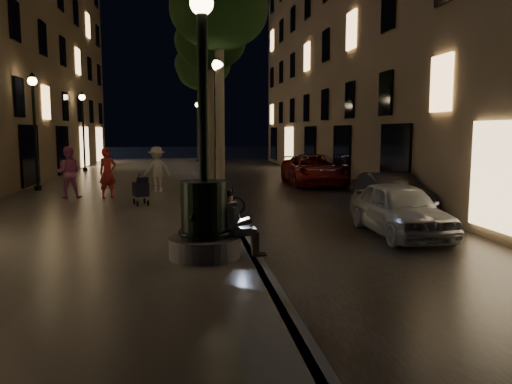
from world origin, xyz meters
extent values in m
plane|color=black|center=(0.00, 15.00, 0.00)|extent=(120.00, 120.00, 0.00)
cube|color=black|center=(3.00, 15.00, 0.01)|extent=(6.00, 45.00, 0.02)
cube|color=#656059|center=(-4.00, 15.00, 0.10)|extent=(8.00, 45.00, 0.20)
cube|color=#59595B|center=(0.00, 15.00, 0.10)|extent=(0.25, 45.00, 0.20)
cube|color=brown|center=(10.00, 18.00, 7.50)|extent=(8.00, 36.00, 15.00)
cylinder|color=#59595B|center=(-1.00, 2.00, 0.40)|extent=(1.40, 1.40, 0.40)
cylinder|color=black|center=(-1.00, 2.00, 1.15)|extent=(0.90, 0.90, 1.10)
torus|color=black|center=(-1.00, 2.00, 0.70)|extent=(1.04, 1.04, 0.10)
torus|color=black|center=(-1.00, 2.00, 1.55)|extent=(0.89, 0.89, 0.09)
cylinder|color=black|center=(-1.00, 2.00, 3.30)|extent=(0.20, 0.20, 3.20)
sphere|color=#FFD88C|center=(-1.00, 2.00, 5.00)|extent=(0.44, 0.44, 0.44)
cube|color=gray|center=(-0.45, 2.00, 0.69)|extent=(0.35, 0.23, 0.17)
cube|color=silver|center=(-0.51, 2.00, 1.02)|extent=(0.43, 0.25, 0.55)
sphere|color=tan|center=(-0.54, 2.00, 1.37)|extent=(0.20, 0.20, 0.20)
sphere|color=black|center=(-0.55, 2.00, 1.41)|extent=(0.20, 0.20, 0.20)
cube|color=gray|center=(-0.22, 1.91, 0.69)|extent=(0.44, 0.13, 0.14)
cube|color=gray|center=(-0.22, 2.09, 0.69)|extent=(0.44, 0.13, 0.14)
cube|color=gray|center=(-0.01, 1.91, 0.44)|extent=(0.13, 0.12, 0.49)
cube|color=gray|center=(-0.01, 2.09, 0.44)|extent=(0.13, 0.12, 0.49)
cube|color=black|center=(0.09, 1.91, 0.21)|extent=(0.25, 0.10, 0.03)
cube|color=black|center=(0.09, 2.09, 0.21)|extent=(0.25, 0.10, 0.03)
cube|color=black|center=(-0.20, 2.00, 0.76)|extent=(0.23, 0.32, 0.02)
cube|color=black|center=(-0.35, 2.00, 0.87)|extent=(0.08, 0.32, 0.21)
cube|color=#B1D1FD|center=(-0.34, 2.00, 0.87)|extent=(0.06, 0.29, 0.18)
cylinder|color=#6B604C|center=(-0.25, 8.00, 2.70)|extent=(0.28, 0.28, 5.00)
ellipsoid|color=black|center=(-0.25, 8.00, 6.30)|extent=(3.00, 3.00, 2.40)
cylinder|color=#6B604C|center=(-0.20, 14.00, 2.75)|extent=(0.28, 0.28, 5.10)
ellipsoid|color=black|center=(-0.20, 14.00, 6.40)|extent=(3.00, 3.00, 2.40)
cylinder|color=#6B604C|center=(-0.30, 20.00, 2.65)|extent=(0.28, 0.28, 4.90)
ellipsoid|color=black|center=(-0.30, 20.00, 6.20)|extent=(3.00, 3.00, 2.40)
cylinder|color=#6B604C|center=(-0.22, 26.00, 2.80)|extent=(0.28, 0.28, 5.20)
ellipsoid|color=black|center=(-0.22, 26.00, 6.50)|extent=(3.00, 3.00, 2.40)
cylinder|color=black|center=(-0.30, 8.00, 0.30)|extent=(0.28, 0.28, 0.20)
cylinder|color=black|center=(-0.30, 8.00, 2.40)|extent=(0.12, 0.12, 4.40)
sphere|color=#FFD88C|center=(-0.30, 8.00, 4.65)|extent=(0.36, 0.36, 0.36)
cone|color=black|center=(-0.30, 8.00, 4.90)|extent=(0.30, 0.30, 0.22)
cylinder|color=black|center=(-0.30, 16.00, 0.30)|extent=(0.28, 0.28, 0.20)
cylinder|color=black|center=(-0.30, 16.00, 2.40)|extent=(0.12, 0.12, 4.40)
sphere|color=#FFD88C|center=(-0.30, 16.00, 4.65)|extent=(0.36, 0.36, 0.36)
cone|color=black|center=(-0.30, 16.00, 4.90)|extent=(0.30, 0.30, 0.22)
cylinder|color=black|center=(-0.30, 24.00, 0.30)|extent=(0.28, 0.28, 0.20)
cylinder|color=black|center=(-0.30, 24.00, 2.40)|extent=(0.12, 0.12, 4.40)
sphere|color=#FFD88C|center=(-0.30, 24.00, 4.65)|extent=(0.36, 0.36, 0.36)
cone|color=black|center=(-0.30, 24.00, 4.90)|extent=(0.30, 0.30, 0.22)
cylinder|color=black|center=(-0.30, 32.00, 0.30)|extent=(0.28, 0.28, 0.20)
cylinder|color=black|center=(-0.30, 32.00, 2.40)|extent=(0.12, 0.12, 4.40)
sphere|color=#FFD88C|center=(-0.30, 32.00, 4.65)|extent=(0.36, 0.36, 0.36)
cone|color=black|center=(-0.30, 32.00, 4.90)|extent=(0.30, 0.30, 0.22)
cylinder|color=black|center=(-7.40, 14.00, 0.30)|extent=(0.28, 0.28, 0.20)
cylinder|color=black|center=(-7.40, 14.00, 2.40)|extent=(0.12, 0.12, 4.40)
sphere|color=#FFD88C|center=(-7.40, 14.00, 4.65)|extent=(0.36, 0.36, 0.36)
cone|color=black|center=(-7.40, 14.00, 4.90)|extent=(0.30, 0.30, 0.22)
cylinder|color=black|center=(-7.40, 24.00, 0.30)|extent=(0.28, 0.28, 0.20)
cylinder|color=black|center=(-7.40, 24.00, 2.40)|extent=(0.12, 0.12, 4.40)
sphere|color=#FFD88C|center=(-7.40, 24.00, 4.65)|extent=(0.36, 0.36, 0.36)
cone|color=black|center=(-7.40, 24.00, 4.90)|extent=(0.30, 0.30, 0.22)
cube|color=black|center=(-2.82, 9.17, 0.73)|extent=(0.61, 0.81, 0.43)
cube|color=black|center=(-2.73, 8.85, 1.02)|extent=(0.41, 0.26, 0.28)
cylinder|color=black|center=(-2.91, 8.85, 0.30)|extent=(0.09, 0.20, 0.19)
cylinder|color=black|center=(-2.58, 8.94, 0.30)|extent=(0.09, 0.20, 0.19)
cylinder|color=black|center=(-3.07, 9.40, 0.30)|extent=(0.09, 0.20, 0.19)
cylinder|color=black|center=(-2.73, 9.50, 0.30)|extent=(0.09, 0.20, 0.19)
cylinder|color=black|center=(-2.92, 9.54, 1.11)|extent=(0.15, 0.42, 0.27)
imported|color=#AAAEB2|center=(4.05, 4.30, 0.68)|extent=(1.64, 4.00, 1.36)
imported|color=black|center=(5.20, 7.49, 0.65)|extent=(1.46, 3.98, 1.30)
imported|color=maroon|center=(4.89, 16.11, 0.75)|extent=(2.62, 5.46, 1.50)
imported|color=#302F34|center=(5.16, 19.20, 0.61)|extent=(1.80, 4.23, 1.22)
imported|color=red|center=(-4.14, 11.05, 1.12)|extent=(0.80, 0.75, 1.84)
imported|color=pink|center=(-5.56, 11.26, 1.15)|extent=(0.95, 0.76, 1.90)
imported|color=silver|center=(-2.47, 12.81, 1.11)|extent=(1.35, 1.09, 1.83)
imported|color=black|center=(-0.40, 6.89, 0.61)|extent=(1.63, 0.74, 0.83)
camera|label=1|loc=(-1.36, -7.60, 2.67)|focal=35.00mm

